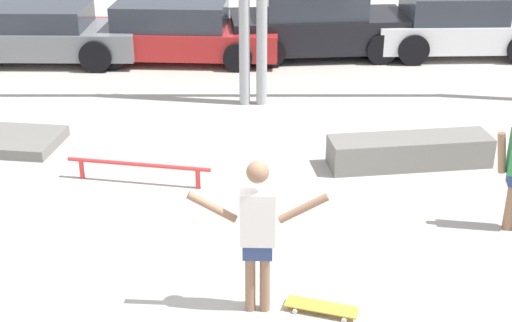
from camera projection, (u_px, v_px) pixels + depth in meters
The scene contains 9 objects.
ground_plane at pixel (253, 282), 8.14m from camera, with size 36.00×36.00×0.00m, color #B2ADA3.
skateboarder at pixel (260, 229), 7.26m from camera, with size 1.44×0.23×1.75m.
skateboard at pixel (323, 307), 7.60m from camera, with size 0.81×0.43×0.08m.
grind_box at pixel (412, 151), 10.93m from camera, with size 2.49×0.61×0.46m, color slate.
grind_rail at pixel (141, 167), 10.36m from camera, with size 2.14×0.45×0.33m.
parked_car_grey at pixel (45, 34), 15.90m from camera, with size 4.24×1.92×1.24m.
parked_car_red at pixel (180, 32), 15.99m from camera, with size 4.52×2.11×1.31m.
parked_car_black at pixel (320, 23), 16.31m from camera, with size 4.19×2.32×1.53m.
parked_car_white at pixel (458, 25), 16.37m from camera, with size 3.98×2.03×1.40m.
Camera 1 is at (0.05, -6.83, 4.65)m, focal length 50.00 mm.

